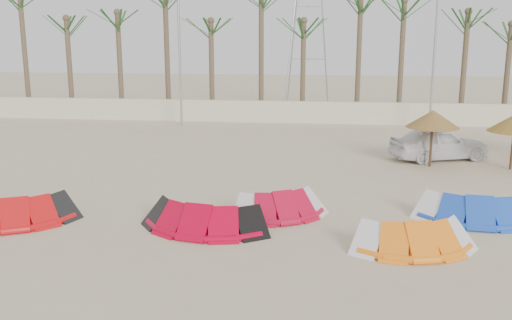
# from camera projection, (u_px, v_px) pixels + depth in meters

# --- Properties ---
(ground) EXTENTS (120.00, 120.00, 0.00)m
(ground) POSITION_uv_depth(u_px,v_px,m) (225.00, 273.00, 13.06)
(ground) COLOR tan
(ground) RESTS_ON ground
(boundary_wall) EXTENTS (60.00, 0.30, 1.30)m
(boundary_wall) POSITION_uv_depth(u_px,v_px,m) (287.00, 112.00, 34.22)
(boundary_wall) COLOR beige
(boundary_wall) RESTS_ON ground
(palm_line) EXTENTS (52.00, 4.00, 7.70)m
(palm_line) POSITION_uv_depth(u_px,v_px,m) (301.00, 13.00, 34.31)
(palm_line) COLOR brown
(palm_line) RESTS_ON ground
(lamp_b) EXTENTS (1.25, 0.14, 11.00)m
(lamp_b) POSITION_uv_depth(u_px,v_px,m) (179.00, 24.00, 31.83)
(lamp_b) COLOR #A5A8AD
(lamp_b) RESTS_ON ground
(lamp_c) EXTENTS (1.25, 0.14, 11.00)m
(lamp_c) POSITION_uv_depth(u_px,v_px,m) (437.00, 24.00, 30.23)
(lamp_c) COLOR #A5A8AD
(lamp_c) RESTS_ON ground
(pylon) EXTENTS (3.00, 3.00, 14.00)m
(pylon) POSITION_uv_depth(u_px,v_px,m) (307.00, 110.00, 40.06)
(pylon) COLOR #A5A8AD
(pylon) RESTS_ON ground
(kite_red_left) EXTENTS (3.78, 2.71, 0.90)m
(kite_red_left) POSITION_uv_depth(u_px,v_px,m) (22.00, 207.00, 16.53)
(kite_red_left) COLOR red
(kite_red_left) RESTS_ON ground
(kite_red_mid) EXTENTS (3.77, 2.11, 0.90)m
(kite_red_mid) POSITION_uv_depth(u_px,v_px,m) (205.00, 213.00, 16.00)
(kite_red_mid) COLOR #B5001F
(kite_red_mid) RESTS_ON ground
(kite_red_right) EXTENTS (3.34, 2.49, 0.90)m
(kite_red_right) POSITION_uv_depth(u_px,v_px,m) (282.00, 202.00, 17.08)
(kite_red_right) COLOR #B80A29
(kite_red_right) RESTS_ON ground
(kite_orange) EXTENTS (3.36, 2.10, 0.90)m
(kite_orange) POSITION_uv_depth(u_px,v_px,m) (413.00, 232.00, 14.50)
(kite_orange) COLOR orange
(kite_orange) RESTS_ON ground
(kite_blue) EXTENTS (3.53, 1.81, 0.90)m
(kite_blue) POSITION_uv_depth(u_px,v_px,m) (474.00, 205.00, 16.74)
(kite_blue) COLOR blue
(kite_blue) RESTS_ON ground
(parasol_left) EXTENTS (2.13, 2.13, 2.32)m
(parasol_left) POSITION_uv_depth(u_px,v_px,m) (433.00, 119.00, 22.85)
(parasol_left) COLOR #4C331E
(parasol_left) RESTS_ON ground
(car) EXTENTS (4.46, 2.95, 1.41)m
(car) POSITION_uv_depth(u_px,v_px,m) (439.00, 143.00, 24.38)
(car) COLOR white
(car) RESTS_ON ground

